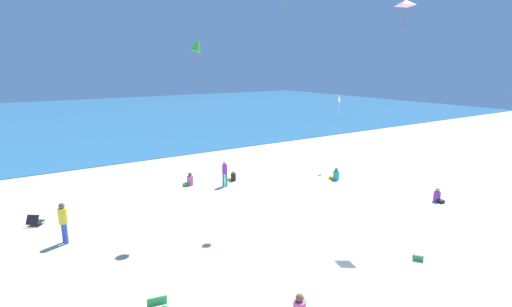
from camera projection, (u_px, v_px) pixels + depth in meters
The scene contains 14 objects.
ground_plane at pixel (211, 197), 21.63m from camera, with size 120.00×120.00×0.00m, color beige.
ocean_water at pixel (81, 117), 54.35m from camera, with size 120.00×60.00×0.05m, color teal.
beach_chair_mid_beach at pixel (35, 221), 17.65m from camera, with size 0.82×0.84×0.56m.
beach_chair_far_left at pixel (158, 307), 11.30m from camera, with size 0.69×0.70×0.59m.
cooler_box at pixel (418, 255), 14.73m from camera, with size 0.62×0.58×0.25m.
person_0 at pixel (336, 175), 24.75m from camera, with size 0.50×0.71×0.82m.
person_1 at pixel (233, 177), 24.56m from camera, with size 0.52×0.59×0.67m.
person_2 at pixel (225, 172), 23.31m from camera, with size 0.43×0.43×1.57m.
person_3 at pixel (438, 196), 20.81m from camera, with size 0.41×0.64×0.76m.
person_5 at pixel (63, 220), 15.80m from camera, with size 0.43×0.43×1.75m.
person_6 at pixel (190, 181), 23.64m from camera, with size 0.63×0.38×0.80m.
kite_green at pixel (197, 45), 16.68m from camera, with size 0.79×0.69×1.16m.
kite_pink at pixel (405, 3), 16.67m from camera, with size 0.72×0.82×1.20m.
kite_white at pixel (339, 100), 27.03m from camera, with size 0.50×0.29×1.44m.
Camera 1 is at (-9.24, -8.50, 7.23)m, focal length 27.03 mm.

